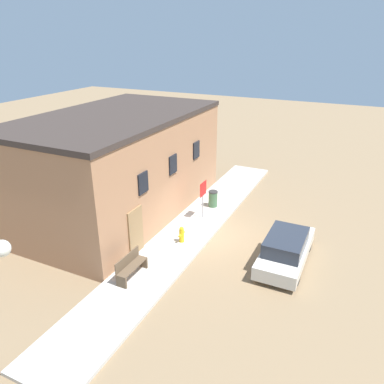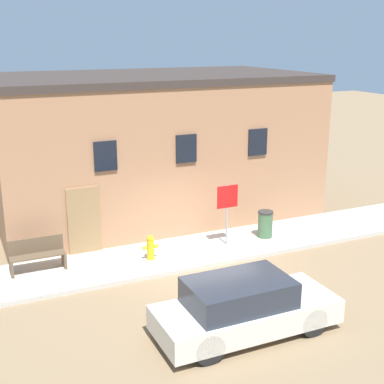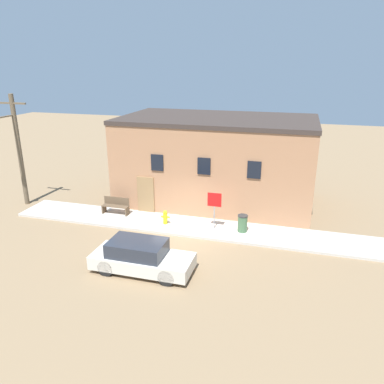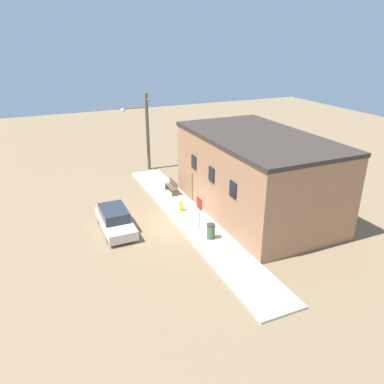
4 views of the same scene
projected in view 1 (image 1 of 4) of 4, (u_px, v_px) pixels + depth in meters
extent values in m
plane|color=#846B4C|center=(214.00, 236.00, 17.65)|extent=(80.00, 80.00, 0.00)
cube|color=#BCB7AD|center=(191.00, 230.00, 18.10)|extent=(19.56, 2.39, 0.13)
cube|color=#A87551|center=(118.00, 167.00, 19.27)|extent=(11.28, 6.38, 4.98)
cube|color=#382D28|center=(114.00, 116.00, 18.25)|extent=(11.38, 6.48, 0.24)
cube|color=black|center=(143.00, 183.00, 15.58)|extent=(0.70, 0.08, 0.90)
cube|color=black|center=(173.00, 164.00, 17.76)|extent=(0.70, 0.08, 0.90)
cube|color=black|center=(196.00, 150.00, 19.94)|extent=(0.70, 0.08, 0.90)
cube|color=#937047|center=(136.00, 233.00, 15.73)|extent=(1.00, 0.08, 2.20)
cylinder|color=gold|center=(182.00, 236.00, 16.82)|extent=(0.23, 0.23, 0.60)
sphere|color=gold|center=(182.00, 229.00, 16.68)|extent=(0.21, 0.21, 0.21)
cylinder|color=gold|center=(180.00, 236.00, 16.64)|extent=(0.13, 0.10, 0.10)
cylinder|color=gold|center=(183.00, 232.00, 16.94)|extent=(0.13, 0.10, 0.10)
cylinder|color=gray|center=(203.00, 200.00, 18.78)|extent=(0.06, 0.06, 1.94)
cube|color=red|center=(203.00, 189.00, 18.53)|extent=(0.72, 0.02, 0.72)
cube|color=brown|center=(121.00, 282.00, 13.82)|extent=(0.08, 0.44, 0.45)
cube|color=brown|center=(143.00, 262.00, 15.03)|extent=(0.08, 0.44, 0.45)
cube|color=brown|center=(132.00, 266.00, 14.33)|extent=(1.53, 0.44, 0.04)
cube|color=brown|center=(127.00, 260.00, 14.31)|extent=(1.53, 0.04, 0.45)
cylinder|color=#426642|center=(213.00, 199.00, 20.23)|extent=(0.48, 0.48, 0.83)
cylinder|color=#2D2D2D|center=(213.00, 192.00, 20.05)|extent=(0.50, 0.50, 0.06)
sphere|color=silver|center=(2.00, 249.00, 6.67)|extent=(0.32, 0.32, 0.32)
cylinder|color=black|center=(276.00, 236.00, 16.97)|extent=(0.68, 0.20, 0.68)
cylinder|color=black|center=(309.00, 244.00, 16.38)|extent=(0.68, 0.20, 0.68)
cylinder|color=black|center=(259.00, 266.00, 14.80)|extent=(0.68, 0.20, 0.68)
cylinder|color=black|center=(297.00, 276.00, 14.22)|extent=(0.68, 0.20, 0.68)
cube|color=beige|center=(286.00, 252.00, 15.54)|extent=(4.21, 1.67, 0.56)
cube|color=#282D38|center=(286.00, 242.00, 15.14)|extent=(2.31, 1.47, 0.60)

